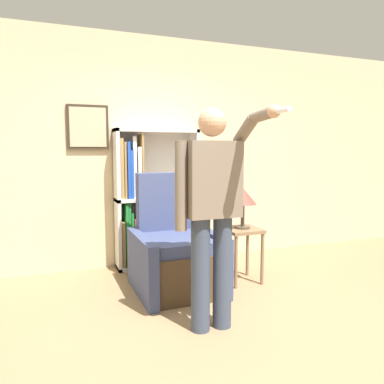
{
  "coord_description": "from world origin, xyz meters",
  "views": [
    {
      "loc": [
        -1.33,
        -2.53,
        1.43
      ],
      "look_at": [
        -0.15,
        0.53,
        1.06
      ],
      "focal_mm": 35.0,
      "sensor_mm": 36.0,
      "label": 1
    }
  ],
  "objects_px": {
    "bookcase": "(147,201)",
    "armchair": "(175,254)",
    "side_table": "(242,240)",
    "table_lamp": "(243,198)",
    "person_standing": "(212,205)"
  },
  "relations": [
    {
      "from": "person_standing",
      "to": "bookcase",
      "type": "bearing_deg",
      "value": 92.16
    },
    {
      "from": "armchair",
      "to": "person_standing",
      "type": "distance_m",
      "value": 1.14
    },
    {
      "from": "bookcase",
      "to": "armchair",
      "type": "bearing_deg",
      "value": -85.04
    },
    {
      "from": "person_standing",
      "to": "side_table",
      "type": "bearing_deg",
      "value": 49.29
    },
    {
      "from": "person_standing",
      "to": "side_table",
      "type": "height_order",
      "value": "person_standing"
    },
    {
      "from": "armchair",
      "to": "table_lamp",
      "type": "xyz_separation_m",
      "value": [
        0.75,
        -0.07,
        0.55
      ]
    },
    {
      "from": "side_table",
      "to": "table_lamp",
      "type": "relative_size",
      "value": 1.36
    },
    {
      "from": "bookcase",
      "to": "armchair",
      "type": "relative_size",
      "value": 1.42
    },
    {
      "from": "bookcase",
      "to": "table_lamp",
      "type": "bearing_deg",
      "value": -47.94
    },
    {
      "from": "armchair",
      "to": "person_standing",
      "type": "height_order",
      "value": "person_standing"
    },
    {
      "from": "side_table",
      "to": "person_standing",
      "type": "bearing_deg",
      "value": -130.71
    },
    {
      "from": "side_table",
      "to": "table_lamp",
      "type": "bearing_deg",
      "value": 108.43
    },
    {
      "from": "bookcase",
      "to": "table_lamp",
      "type": "distance_m",
      "value": 1.23
    },
    {
      "from": "person_standing",
      "to": "table_lamp",
      "type": "relative_size",
      "value": 4.03
    },
    {
      "from": "bookcase",
      "to": "side_table",
      "type": "height_order",
      "value": "bookcase"
    }
  ]
}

